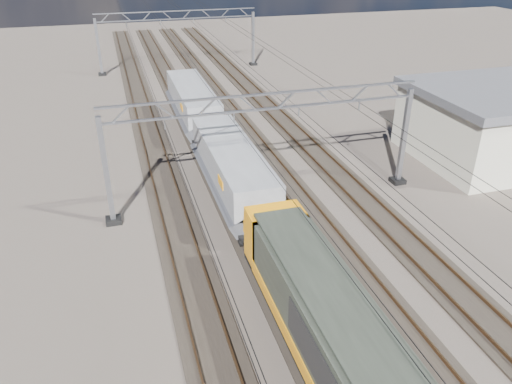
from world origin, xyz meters
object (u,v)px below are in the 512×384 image
object	(u,v)px
catenary_gantry_mid	(267,145)
hopper_wagon_mid	(193,103)
hopper_wagon_lead	(232,169)
catenary_gantry_far	(178,38)

from	to	relation	value
catenary_gantry_mid	hopper_wagon_mid	world-z (taller)	catenary_gantry_mid
hopper_wagon_mid	hopper_wagon_lead	bearing A→B (deg)	-90.00
hopper_wagon_mid	catenary_gantry_far	bearing A→B (deg)	84.58
catenary_gantry_mid	hopper_wagon_mid	size ratio (longest dim) A/B	1.53
catenary_gantry_far	hopper_wagon_mid	bearing A→B (deg)	-95.42
hopper_wagon_lead	catenary_gantry_far	bearing A→B (deg)	86.75
catenary_gantry_mid	catenary_gantry_far	world-z (taller)	same
catenary_gantry_far	hopper_wagon_mid	xyz separation A→B (m)	(-2.00, -21.07, -1.67)
hopper_wagon_lead	hopper_wagon_mid	bearing A→B (deg)	90.00
hopper_wagon_lead	hopper_wagon_mid	size ratio (longest dim) A/B	1.00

